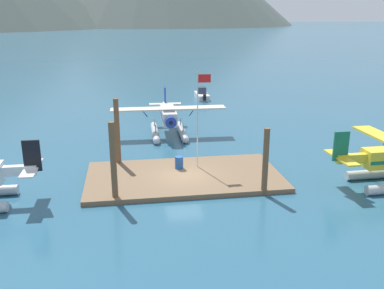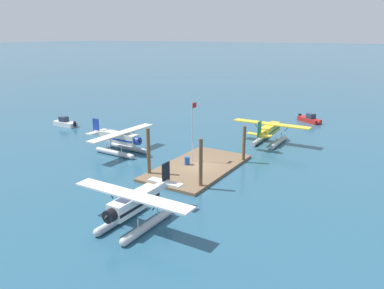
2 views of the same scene
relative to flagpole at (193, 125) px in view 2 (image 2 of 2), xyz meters
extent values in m
plane|color=#285670|center=(-1.28, -1.41, -4.47)|extent=(1200.00, 1200.00, 0.00)
cube|color=brown|center=(-1.28, -1.41, -4.32)|extent=(13.17, 7.09, 0.30)
cylinder|color=brown|center=(-5.86, -4.39, -2.01)|extent=(0.36, 0.36, 4.92)
cylinder|color=brown|center=(3.30, -4.81, -2.33)|extent=(0.37, 0.37, 4.28)
cylinder|color=brown|center=(-5.71, 1.83, -1.93)|extent=(0.37, 0.37, 5.08)
cylinder|color=silver|center=(-0.12, 0.00, -0.83)|extent=(0.08, 0.08, 6.68)
cube|color=red|center=(0.33, 0.00, 2.17)|extent=(0.90, 0.03, 0.56)
sphere|color=gold|center=(-0.12, 0.00, 2.57)|extent=(0.10, 0.10, 0.10)
cylinder|color=#1E4C99|center=(-1.46, -0.16, -3.73)|extent=(0.58, 0.58, 0.88)
torus|color=#1E4C99|center=(-1.46, -0.16, -3.73)|extent=(0.62, 0.62, 0.04)
cylinder|color=#B7BABF|center=(0.03, 9.55, -4.15)|extent=(0.77, 5.61, 0.64)
sphere|color=#B7BABF|center=(-0.04, 6.75, -4.15)|extent=(0.64, 0.64, 0.64)
cylinder|color=#B7BABF|center=(-2.47, 9.61, -4.15)|extent=(0.77, 5.61, 0.64)
sphere|color=#B7BABF|center=(-2.54, 6.81, -4.15)|extent=(0.64, 0.64, 0.64)
cylinder|color=#B7BABF|center=(0.00, 8.35, -3.48)|extent=(0.10, 0.10, 0.70)
cylinder|color=#B7BABF|center=(0.05, 10.75, -3.48)|extent=(0.10, 0.10, 0.70)
cylinder|color=#B7BABF|center=(-2.50, 8.41, -3.48)|extent=(0.10, 0.10, 0.70)
cylinder|color=#B7BABF|center=(-2.45, 10.81, -3.48)|extent=(0.10, 0.10, 0.70)
cube|color=silver|center=(-1.22, 9.58, -2.53)|extent=(1.35, 4.83, 1.20)
cube|color=#1E389E|center=(-1.22, 9.58, -2.63)|extent=(1.37, 4.73, 0.24)
cube|color=#283347|center=(-1.25, 8.50, -2.20)|extent=(1.08, 1.12, 0.56)
cube|color=silver|center=(-1.23, 9.28, -1.86)|extent=(10.43, 1.63, 0.14)
cylinder|color=#1E389E|center=(0.97, 9.23, -2.19)|extent=(0.62, 0.09, 0.84)
cylinder|color=#1E389E|center=(-3.43, 9.33, -2.19)|extent=(0.62, 0.09, 0.84)
cylinder|color=#1E389E|center=(-1.28, 6.88, -2.53)|extent=(0.97, 0.62, 0.96)
cone|color=black|center=(-1.29, 6.43, -2.53)|extent=(0.37, 0.36, 0.36)
cube|color=silver|center=(-1.15, 12.83, -2.43)|extent=(0.49, 2.21, 0.56)
cube|color=#1E389E|center=(-1.13, 13.73, -1.58)|extent=(0.14, 1.00, 1.90)
cube|color=silver|center=(-1.13, 13.63, -2.33)|extent=(3.22, 0.87, 0.10)
cylinder|color=#B7BABF|center=(12.34, -3.39, -4.15)|extent=(5.61, 0.72, 0.64)
sphere|color=#B7BABF|center=(15.14, -3.35, -4.15)|extent=(0.64, 0.64, 0.64)
cylinder|color=#B7BABF|center=(12.37, -5.89, -4.15)|extent=(5.61, 0.72, 0.64)
sphere|color=#B7BABF|center=(15.17, -5.85, -4.15)|extent=(0.64, 0.64, 0.64)
cylinder|color=#B7BABF|center=(13.54, -3.37, -3.48)|extent=(0.10, 0.10, 0.70)
cylinder|color=#B7BABF|center=(11.14, -3.41, -3.48)|extent=(0.10, 0.10, 0.70)
cylinder|color=#B7BABF|center=(13.57, -5.87, -3.48)|extent=(0.10, 0.10, 0.70)
cylinder|color=#B7BABF|center=(11.17, -5.91, -3.48)|extent=(0.10, 0.10, 0.70)
cube|color=yellow|center=(12.35, -4.64, -2.53)|extent=(4.82, 1.31, 1.20)
cube|color=#196B47|center=(12.35, -4.64, -2.63)|extent=(4.72, 1.33, 0.24)
cube|color=#283347|center=(13.43, -4.63, -2.20)|extent=(1.12, 1.07, 0.56)
cube|color=yellow|center=(12.65, -4.64, -1.86)|extent=(1.55, 10.42, 0.14)
cylinder|color=#196B47|center=(12.62, -2.44, -2.19)|extent=(0.09, 0.62, 0.84)
cylinder|color=#196B47|center=(12.69, -6.84, -2.19)|extent=(0.09, 0.62, 0.84)
cylinder|color=#196B47|center=(15.05, -4.60, -2.53)|extent=(0.61, 0.97, 0.96)
cone|color=black|center=(15.50, -4.59, -2.53)|extent=(0.36, 0.37, 0.36)
cube|color=yellow|center=(9.10, -4.69, -2.43)|extent=(2.21, 0.47, 0.56)
cube|color=#196B47|center=(8.21, -4.70, -1.58)|extent=(1.00, 0.13, 1.90)
cube|color=yellow|center=(8.31, -4.70, -2.33)|extent=(0.85, 3.21, 0.10)
cylinder|color=#B7BABF|center=(-14.69, -4.93, -4.15)|extent=(5.60, 0.66, 0.64)
sphere|color=#B7BABF|center=(-17.49, -4.92, -4.15)|extent=(0.64, 0.64, 0.64)
cylinder|color=#B7BABF|center=(-14.68, -2.43, -4.15)|extent=(5.60, 0.66, 0.64)
sphere|color=#B7BABF|center=(-17.48, -2.42, -4.15)|extent=(0.64, 0.64, 0.64)
cylinder|color=#B7BABF|center=(-15.89, -4.92, -3.48)|extent=(0.10, 0.10, 0.70)
cylinder|color=#B7BABF|center=(-13.49, -4.93, -3.48)|extent=(0.10, 0.10, 0.70)
cylinder|color=#B7BABF|center=(-15.88, -2.42, -3.48)|extent=(0.10, 0.10, 0.70)
cylinder|color=#B7BABF|center=(-13.48, -2.43, -3.48)|extent=(0.10, 0.10, 0.70)
cube|color=white|center=(-14.69, -3.68, -2.53)|extent=(4.80, 1.26, 1.20)
cube|color=black|center=(-14.69, -3.68, -2.63)|extent=(4.71, 1.27, 0.24)
cube|color=#283347|center=(-15.77, -3.67, -2.20)|extent=(1.10, 1.06, 0.56)
cube|color=white|center=(-14.99, -3.68, -1.86)|extent=(1.43, 10.40, 0.14)
cylinder|color=black|center=(-14.99, -5.88, -2.19)|extent=(0.08, 0.62, 0.84)
cylinder|color=black|center=(-14.98, -1.48, -2.19)|extent=(0.08, 0.62, 0.84)
cylinder|color=black|center=(-17.39, -3.67, -2.53)|extent=(0.60, 0.96, 0.96)
cone|color=black|center=(-17.84, -3.67, -2.53)|extent=(0.35, 0.36, 0.36)
cube|color=white|center=(-11.44, -3.69, -2.43)|extent=(2.20, 0.45, 0.56)
cube|color=black|center=(-10.54, -3.69, -1.58)|extent=(1.00, 0.12, 1.90)
cube|color=white|center=(-10.64, -3.69, -2.33)|extent=(0.81, 3.20, 0.10)
cube|color=silver|center=(5.00, 26.80, -4.12)|extent=(1.60, 4.23, 0.70)
sphere|color=silver|center=(5.05, 28.90, -4.12)|extent=(0.70, 0.70, 0.70)
cube|color=#283347|center=(5.01, 27.10, -3.37)|extent=(1.13, 1.23, 0.80)
cube|color=black|center=(4.95, 24.52, -3.87)|extent=(0.37, 0.33, 0.80)
cube|color=#B2231E|center=(27.95, -5.95, -4.12)|extent=(3.49, 4.36, 0.70)
sphere|color=#B2231E|center=(26.84, -7.73, -4.12)|extent=(0.70, 0.70, 0.70)
cube|color=#283347|center=(27.80, -6.20, -3.37)|extent=(1.57, 1.60, 0.80)
cube|color=black|center=(29.16, -4.01, -3.87)|extent=(0.47, 0.46, 0.80)
camera|label=1|loc=(-4.89, -28.17, 6.31)|focal=39.51mm
camera|label=2|loc=(-34.86, -20.92, 9.71)|focal=35.28mm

